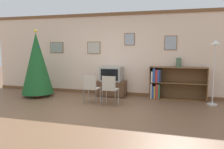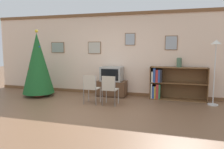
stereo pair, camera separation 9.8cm
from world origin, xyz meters
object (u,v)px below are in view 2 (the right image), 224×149
Objects in this scene: folding_chair_right at (109,88)px; bookshelf at (168,83)px; television at (112,74)px; standing_lamp at (216,55)px; vase at (179,62)px; christmas_tree at (38,63)px; tv_console at (112,88)px; folding_chair_left at (91,87)px.

folding_chair_right is 1.93m from bookshelf.
television is 3.06m from standing_lamp.
vase is (1.79, 1.23, 0.66)m from folding_chair_right.
vase is (0.30, 0.01, 0.64)m from bookshelf.
standing_lamp is (0.92, -0.39, 0.23)m from vase.
bookshelf is at bearing 10.30° from christmas_tree.
television is 0.41× the size of bookshelf.
folding_chair_right is (0.27, -1.12, -0.26)m from television.
tv_console is 1.78m from bookshelf.
folding_chair_right is at bearing -162.75° from standing_lamp.
television is 0.83× the size of folding_chair_left.
vase is 1.03m from standing_lamp.
bookshelf is at bearing -177.74° from vase.
christmas_tree reaches higher than bookshelf.
standing_lamp is at bearing -22.92° from vase.
christmas_tree is 1.29× the size of bookshelf.
standing_lamp is at bearing -5.32° from television.
vase is at bearing 3.04° from tv_console.
vase is at bearing 9.75° from christmas_tree.
standing_lamp is at bearing -5.37° from tv_console.
christmas_tree is at bearing 166.64° from folding_chair_left.
folding_chair_right is at bearing -140.67° from bookshelf.
standing_lamp is (1.22, -0.38, 0.87)m from bookshelf.
folding_chair_right is (0.54, 0.00, 0.00)m from folding_chair_left.
folding_chair_left is (2.03, -0.48, -0.59)m from christmas_tree.
vase is at bearing 3.11° from television.
standing_lamp reaches higher than folding_chair_right.
folding_chair_left is at bearing 180.00° from folding_chair_right.
television is at bearing 15.49° from christmas_tree.
folding_chair_left is at bearing -148.99° from bookshelf.
christmas_tree is at bearing 169.38° from folding_chair_right.
folding_chair_right is at bearing -76.45° from tv_console.
television reaches higher than tv_console.
bookshelf is (2.03, 1.22, 0.02)m from folding_chair_left.
bookshelf is 0.93× the size of standing_lamp.
christmas_tree reaches higher than standing_lamp.
bookshelf is at bearing 31.01° from folding_chair_left.
christmas_tree is 2.61× the size of folding_chair_left.
folding_chair_right is 2.27m from vase.
tv_console is 3.20m from standing_lamp.
bookshelf reaches higher than folding_chair_right.
christmas_tree reaches higher than tv_console.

